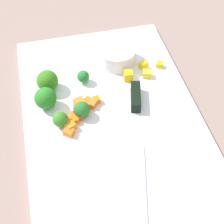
# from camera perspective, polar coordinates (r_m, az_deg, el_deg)

# --- Properties ---
(ground_plane) EXTENTS (4.00, 4.00, 0.00)m
(ground_plane) POSITION_cam_1_polar(r_m,az_deg,el_deg) (0.63, 0.00, -1.28)
(ground_plane) COLOR gray
(cutting_board) EXTENTS (0.51, 0.33, 0.01)m
(cutting_board) POSITION_cam_1_polar(r_m,az_deg,el_deg) (0.62, 0.00, -0.94)
(cutting_board) COLOR white
(cutting_board) RESTS_ON ground_plane
(prep_bowl) EXTENTS (0.08, 0.08, 0.04)m
(prep_bowl) POSITION_cam_1_polar(r_m,az_deg,el_deg) (0.71, 0.86, 9.80)
(prep_bowl) COLOR white
(prep_bowl) RESTS_ON cutting_board
(chef_knife) EXTENTS (0.29, 0.09, 0.02)m
(chef_knife) POSITION_cam_1_polar(r_m,az_deg,el_deg) (0.60, 4.23, -1.40)
(chef_knife) COLOR silver
(chef_knife) RESTS_ON cutting_board
(carrot_dice_0) EXTENTS (0.02, 0.02, 0.02)m
(carrot_dice_0) POSITION_cam_1_polar(r_m,az_deg,el_deg) (0.63, -5.63, 1.55)
(carrot_dice_0) COLOR orange
(carrot_dice_0) RESTS_ON cutting_board
(carrot_dice_1) EXTENTS (0.02, 0.02, 0.01)m
(carrot_dice_1) POSITION_cam_1_polar(r_m,az_deg,el_deg) (0.60, -7.23, -2.43)
(carrot_dice_1) COLOR orange
(carrot_dice_1) RESTS_ON cutting_board
(carrot_dice_2) EXTENTS (0.02, 0.02, 0.01)m
(carrot_dice_2) POSITION_cam_1_polar(r_m,az_deg,el_deg) (0.63, -4.67, 1.14)
(carrot_dice_2) COLOR orange
(carrot_dice_2) RESTS_ON cutting_board
(carrot_dice_3) EXTENTS (0.02, 0.02, 0.01)m
(carrot_dice_3) POSITION_cam_1_polar(r_m,az_deg,el_deg) (0.59, -7.48, -3.49)
(carrot_dice_3) COLOR orange
(carrot_dice_3) RESTS_ON cutting_board
(carrot_dice_4) EXTENTS (0.02, 0.02, 0.01)m
(carrot_dice_4) POSITION_cam_1_polar(r_m,az_deg,el_deg) (0.61, -5.69, -0.61)
(carrot_dice_4) COLOR orange
(carrot_dice_4) RESTS_ON cutting_board
(carrot_dice_5) EXTENTS (0.02, 0.02, 0.01)m
(carrot_dice_5) POSITION_cam_1_polar(r_m,az_deg,el_deg) (0.61, -6.45, -1.55)
(carrot_dice_5) COLOR orange
(carrot_dice_5) RESTS_ON cutting_board
(carrot_dice_6) EXTENTS (0.01, 0.01, 0.01)m
(carrot_dice_6) POSITION_cam_1_polar(r_m,az_deg,el_deg) (0.62, -6.75, -0.54)
(carrot_dice_6) COLOR orange
(carrot_dice_6) RESTS_ON cutting_board
(carrot_dice_7) EXTENTS (0.01, 0.02, 0.01)m
(carrot_dice_7) POSITION_cam_1_polar(r_m,az_deg,el_deg) (0.64, -2.73, 2.08)
(carrot_dice_7) COLOR orange
(carrot_dice_7) RESTS_ON cutting_board
(carrot_dice_8) EXTENTS (0.02, 0.02, 0.02)m
(carrot_dice_8) POSITION_cam_1_polar(r_m,az_deg,el_deg) (0.62, -5.86, 0.36)
(carrot_dice_8) COLOR orange
(carrot_dice_8) RESTS_ON cutting_board
(carrot_dice_9) EXTENTS (0.01, 0.01, 0.01)m
(carrot_dice_9) POSITION_cam_1_polar(r_m,az_deg,el_deg) (0.64, -4.21, 2.12)
(carrot_dice_9) COLOR orange
(carrot_dice_9) RESTS_ON cutting_board
(carrot_dice_10) EXTENTS (0.02, 0.02, 0.01)m
(carrot_dice_10) POSITION_cam_1_polar(r_m,az_deg,el_deg) (0.63, -3.49, 1.42)
(carrot_dice_10) COLOR orange
(carrot_dice_10) RESTS_ON cutting_board
(carrot_dice_11) EXTENTS (0.02, 0.02, 0.02)m
(carrot_dice_11) POSITION_cam_1_polar(r_m,az_deg,el_deg) (0.61, -8.03, -1.22)
(carrot_dice_11) COLOR orange
(carrot_dice_11) RESTS_ON cutting_board
(carrot_dice_12) EXTENTS (0.01, 0.01, 0.01)m
(carrot_dice_12) POSITION_cam_1_polar(r_m,az_deg,el_deg) (0.62, -4.80, 0.05)
(carrot_dice_12) COLOR orange
(carrot_dice_12) RESTS_ON cutting_board
(pepper_dice_0) EXTENTS (0.02, 0.02, 0.01)m
(pepper_dice_0) POSITION_cam_1_polar(r_m,az_deg,el_deg) (0.71, 5.35, 8.11)
(pepper_dice_0) COLOR yellow
(pepper_dice_0) RESTS_ON cutting_board
(pepper_dice_1) EXTENTS (0.02, 0.02, 0.01)m
(pepper_dice_1) POSITION_cam_1_polar(r_m,az_deg,el_deg) (0.71, 8.22, 8.13)
(pepper_dice_1) COLOR yellow
(pepper_dice_1) RESTS_ON cutting_board
(pepper_dice_2) EXTENTS (0.02, 0.02, 0.01)m
(pepper_dice_2) POSITION_cam_1_polar(r_m,az_deg,el_deg) (0.69, 6.04, 6.58)
(pepper_dice_2) COLOR yellow
(pepper_dice_2) RESTS_ON cutting_board
(pepper_dice_3) EXTENTS (0.02, 0.02, 0.02)m
(pepper_dice_3) POSITION_cam_1_polar(r_m,az_deg,el_deg) (0.68, 2.80, 6.28)
(pepper_dice_3) COLOR yellow
(pepper_dice_3) RESTS_ON cutting_board
(broccoli_floret_0) EXTENTS (0.02, 0.02, 0.03)m
(broccoli_floret_0) POSITION_cam_1_polar(r_m,az_deg,el_deg) (0.67, -5.01, 6.13)
(broccoli_floret_0) COLOR #8FBC6C
(broccoli_floret_0) RESTS_ON cutting_board
(broccoli_floret_1) EXTENTS (0.04, 0.04, 0.04)m
(broccoli_floret_1) POSITION_cam_1_polar(r_m,az_deg,el_deg) (0.63, -11.42, 2.33)
(broccoli_floret_1) COLOR #8CC06A
(broccoli_floret_1) RESTS_ON cutting_board
(broccoli_floret_2) EXTENTS (0.03, 0.03, 0.03)m
(broccoli_floret_2) POSITION_cam_1_polar(r_m,az_deg,el_deg) (0.60, -8.97, -1.18)
(broccoli_floret_2) COLOR #83B656
(broccoli_floret_2) RESTS_ON cutting_board
(broccoli_floret_3) EXTENTS (0.04, 0.04, 0.04)m
(broccoli_floret_3) POSITION_cam_1_polar(r_m,az_deg,el_deg) (0.66, -11.10, 5.28)
(broccoli_floret_3) COLOR #98B05D
(broccoli_floret_3) RESTS_ON cutting_board
(broccoli_floret_4) EXTENTS (0.03, 0.03, 0.03)m
(broccoli_floret_4) POSITION_cam_1_polar(r_m,az_deg,el_deg) (0.61, -5.24, 0.41)
(broccoli_floret_4) COLOR #8DB95F
(broccoli_floret_4) RESTS_ON cutting_board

